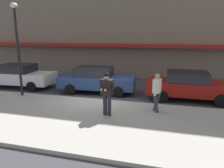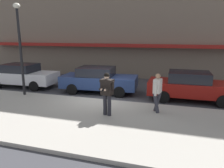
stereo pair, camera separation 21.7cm
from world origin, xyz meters
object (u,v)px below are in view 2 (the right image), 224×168
object	(u,v)px
man_texting_on_phone	(107,89)
pedestrian_in_light_coat	(157,90)
parked_sedan_mid	(99,79)
parked_sedan_near	(23,75)
parked_sedan_far	(191,86)
street_lamp_post	(20,40)

from	to	relation	value
man_texting_on_phone	pedestrian_in_light_coat	size ratio (longest dim) A/B	1.06
pedestrian_in_light_coat	man_texting_on_phone	bearing A→B (deg)	-152.54
parked_sedan_mid	parked_sedan_near	bearing A→B (deg)	-178.60
parked_sedan_far	street_lamp_post	distance (m)	9.42
parked_sedan_mid	man_texting_on_phone	world-z (taller)	man_texting_on_phone
parked_sedan_near	street_lamp_post	bearing A→B (deg)	-50.05
parked_sedan_near	parked_sedan_mid	size ratio (longest dim) A/B	0.99
pedestrian_in_light_coat	street_lamp_post	xyz separation A→B (m)	(-7.38, 0.69, 2.03)
parked_sedan_far	pedestrian_in_light_coat	size ratio (longest dim) A/B	2.66
parked_sedan_near	parked_sedan_far	xyz separation A→B (m)	(10.61, -0.03, 0.00)
pedestrian_in_light_coat	parked_sedan_near	bearing A→B (deg)	163.22
parked_sedan_mid	street_lamp_post	distance (m)	4.84
parked_sedan_far	pedestrian_in_light_coat	world-z (taller)	pedestrian_in_light_coat
parked_sedan_far	street_lamp_post	xyz separation A→B (m)	(-8.89, -2.03, 2.35)
parked_sedan_mid	parked_sedan_far	distance (m)	5.26
parked_sedan_near	pedestrian_in_light_coat	distance (m)	9.51
parked_sedan_near	pedestrian_in_light_coat	xyz separation A→B (m)	(9.10, -2.75, 0.32)
parked_sedan_far	man_texting_on_phone	world-z (taller)	man_texting_on_phone
parked_sedan_mid	parked_sedan_far	world-z (taller)	same
man_texting_on_phone	street_lamp_post	distance (m)	6.01
parked_sedan_mid	man_texting_on_phone	size ratio (longest dim) A/B	2.56
parked_sedan_near	man_texting_on_phone	size ratio (longest dim) A/B	2.53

